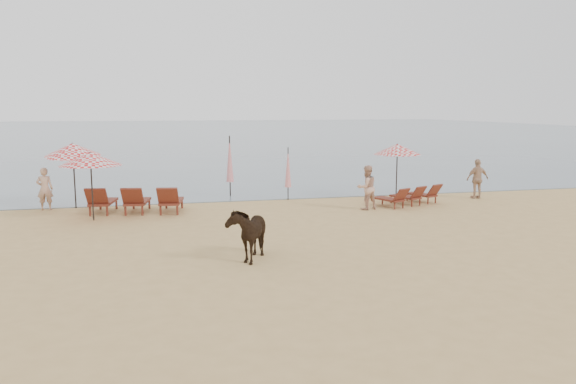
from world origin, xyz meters
The scene contains 13 objects.
ground centered at (0.00, 0.00, 0.00)m, with size 120.00×120.00×0.00m, color tan.
sea centered at (0.00, 80.00, 0.00)m, with size 160.00×140.00×0.06m, color #51606B.
lounger_cluster_left centered at (-4.89, 8.28, 0.49)m, with size 3.46×2.39×0.70m.
lounger_cluster_right centered at (5.54, 7.61, 0.38)m, with size 2.86×2.32×0.55m.
umbrella_open_left_a centered at (-6.28, 7.32, 2.10)m, with size 2.06×2.06×2.34m.
umbrella_open_left_b centered at (-7.17, 9.94, 2.24)m, with size 2.03×2.07×2.59m.
umbrella_open_right centered at (5.53, 8.83, 2.11)m, with size 1.92×1.92×2.35m.
umbrella_closed_left centered at (-1.04, 11.39, 1.61)m, with size 0.32×0.32×2.62m.
umbrella_closed_right centered at (1.18, 9.95, 1.35)m, with size 0.27×0.27×2.19m.
cow centered at (-1.94, 1.23, 0.70)m, with size 0.75×1.65×1.40m, color black.
beachgoer_left centered at (-8.21, 9.76, 0.81)m, with size 0.59×0.39×1.61m, color tan.
beachgoer_right_a centered at (3.54, 7.09, 0.84)m, with size 0.81×0.63×1.67m, color tan.
beachgoer_right_b centered at (9.03, 8.43, 0.84)m, with size 0.98×0.41×1.68m, color tan.
Camera 1 is at (-4.18, -12.51, 3.83)m, focal length 35.00 mm.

